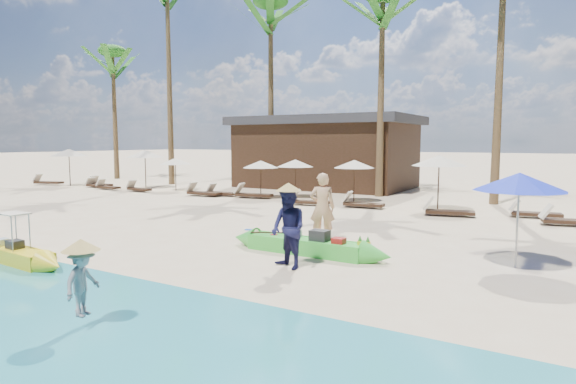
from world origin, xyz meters
The scene contains 33 objects.
ground centered at (0.00, 0.00, 0.00)m, with size 240.00×240.00×0.00m, color beige.
wet_sand_strip centered at (0.00, -5.00, 0.00)m, with size 240.00×4.50×0.01m, color tan.
green_canoe centered at (-0.52, 1.23, 0.21)m, with size 4.99×0.70×0.64m.
yellow_canoe centered at (-6.06, -3.00, 0.19)m, with size 4.51×0.78×1.17m.
tourist centered at (-0.84, 2.77, 0.97)m, with size 0.71×0.46×1.94m, color tan.
vendor_green centered at (-0.18, -0.20, 0.89)m, with size 0.87×0.68×1.79m, color #16173E.
vendor_yellow centered at (-1.10, -4.71, 0.71)m, with size 0.69×0.39×1.06m, color gray.
blue_umbrella centered at (4.14, 2.47, 1.92)m, with size 1.97×1.97×2.12m.
resort_parasol_0 centered at (-22.33, 9.92, 2.11)m, with size 2.27×2.27×2.34m.
lounger_0_left centered at (-24.19, 9.53, 0.22)m, with size 2.01×1.18×0.65m.
lounger_0_right centered at (-20.07, 10.37, 0.21)m, with size 1.87×0.73×0.62m.
resort_parasol_1 centered at (-17.05, 11.32, 2.07)m, with size 2.22×2.22×2.29m.
lounger_1_left centered at (-19.84, 9.95, 0.18)m, with size 1.64×0.54×0.55m.
lounger_1_right centered at (-18.30, 9.52, 0.18)m, with size 1.62×0.50×0.55m.
resort_parasol_2 centered at (-14.41, 11.13, 1.68)m, with size 1.81×1.81×1.87m.
lounger_2_left centered at (-15.86, 9.63, 0.19)m, with size 1.69×0.64×0.56m.
resort_parasol_3 centered at (-8.17, 10.58, 1.68)m, with size 1.81×1.81×1.87m.
lounger_3_left centered at (-11.25, 9.72, 0.22)m, with size 1.93×0.72×0.64m.
lounger_3_right centered at (-10.52, 10.33, 0.19)m, with size 1.69×0.57×0.57m.
resort_parasol_4 centered at (-6.81, 11.66, 1.72)m, with size 1.85×1.85×1.91m.
lounger_4_left centered at (-8.53, 10.29, 0.22)m, with size 2.01×0.97×0.65m.
lounger_4_right centered at (-4.85, 9.38, 0.20)m, with size 1.83×0.90×0.60m.
resort_parasol_5 centered at (-3.63, 11.63, 1.76)m, with size 1.89×1.89×1.95m.
lounger_5_left centered at (-2.52, 9.78, 0.20)m, with size 1.82×0.70×0.60m.
resort_parasol_6 centered at (0.47, 10.65, 2.03)m, with size 2.19×2.19×2.26m.
lounger_6_left centered at (1.11, 9.28, 0.21)m, with size 1.94×0.96×0.63m.
lounger_6_right centered at (3.95, 10.49, 0.20)m, with size 1.85×0.87×0.60m.
lounger_7_left centered at (5.05, 9.20, 0.21)m, with size 1.92×0.98×0.63m.
palm_0 centered at (-24.62, 15.48, 8.11)m, with size 2.08×2.08×9.90m.
palm_1 centered at (-17.59, 14.06, 10.82)m, with size 2.08×2.08×13.60m.
palm_2 centered at (-10.45, 15.08, 9.18)m, with size 2.08×2.08×11.33m.
palm_3 centered at (-3.36, 14.27, 8.58)m, with size 2.08×2.08×10.52m.
pavilion_west centered at (-8.00, 17.50, 2.19)m, with size 10.80×6.60×4.30m.
Camera 1 is at (5.14, -9.18, 2.80)m, focal length 30.00 mm.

